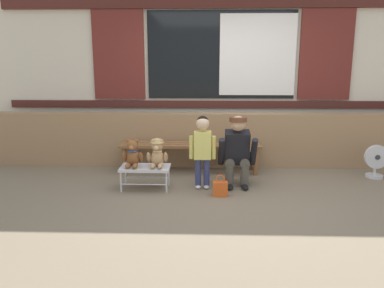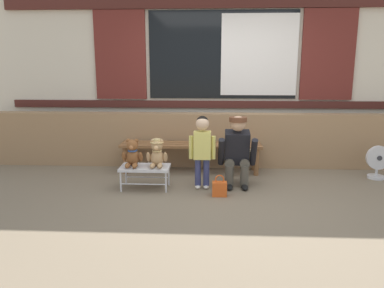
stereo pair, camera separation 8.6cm
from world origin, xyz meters
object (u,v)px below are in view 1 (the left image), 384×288
(floor_fan, at_px, (376,162))
(wooden_bench_long, at_px, (190,148))
(teddy_bear_with_hat, at_px, (157,154))
(teddy_bear_plain, at_px, (133,154))
(small_display_bench, at_px, (145,169))
(handbag_on_ground, at_px, (220,188))
(child_standing, at_px, (203,144))
(adult_crouching, at_px, (238,151))

(floor_fan, bearing_deg, wooden_bench_long, 175.45)
(floor_fan, bearing_deg, teddy_bear_with_hat, -169.12)
(teddy_bear_plain, distance_m, teddy_bear_with_hat, 0.32)
(small_display_bench, height_order, handbag_on_ground, small_display_bench)
(wooden_bench_long, distance_m, small_display_bench, 0.98)
(wooden_bench_long, distance_m, teddy_bear_plain, 1.08)
(teddy_bear_plain, xyz_separation_m, floor_fan, (3.39, 0.59, -0.23))
(teddy_bear_plain, relative_size, child_standing, 0.38)
(teddy_bear_with_hat, bearing_deg, wooden_bench_long, 63.81)
(teddy_bear_with_hat, distance_m, child_standing, 0.60)
(child_standing, distance_m, handbag_on_ground, 0.62)
(adult_crouching, xyz_separation_m, floor_fan, (2.02, 0.41, -0.24))
(child_standing, distance_m, adult_crouching, 0.50)
(teddy_bear_plain, relative_size, handbag_on_ground, 1.34)
(wooden_bench_long, bearing_deg, adult_crouching, -43.57)
(child_standing, xyz_separation_m, floor_fan, (2.48, 0.55, -0.35))
(wooden_bench_long, height_order, child_standing, child_standing)
(wooden_bench_long, xyz_separation_m, adult_crouching, (0.66, -0.62, 0.11))
(wooden_bench_long, xyz_separation_m, teddy_bear_with_hat, (-0.39, -0.80, 0.10))
(small_display_bench, distance_m, floor_fan, 3.28)
(small_display_bench, xyz_separation_m, floor_fan, (3.23, 0.59, -0.03))
(wooden_bench_long, height_order, small_display_bench, wooden_bench_long)
(teddy_bear_plain, distance_m, handbag_on_ground, 1.21)
(small_display_bench, bearing_deg, wooden_bench_long, 55.42)
(child_standing, relative_size, handbag_on_ground, 3.52)
(wooden_bench_long, xyz_separation_m, child_standing, (0.19, -0.76, 0.22))
(small_display_bench, distance_m, child_standing, 0.81)
(child_standing, bearing_deg, small_display_bench, -176.42)
(adult_crouching, height_order, floor_fan, adult_crouching)
(teddy_bear_with_hat, bearing_deg, teddy_bear_plain, -179.87)
(small_display_bench, xyz_separation_m, child_standing, (0.74, 0.05, 0.33))
(adult_crouching, xyz_separation_m, handbag_on_ground, (-0.24, -0.42, -0.38))
(small_display_bench, bearing_deg, handbag_on_ground, -14.08)
(small_display_bench, bearing_deg, teddy_bear_plain, 179.49)
(small_display_bench, height_order, adult_crouching, adult_crouching)
(wooden_bench_long, xyz_separation_m, small_display_bench, (-0.55, -0.80, -0.11))
(adult_crouching, distance_m, floor_fan, 2.07)
(wooden_bench_long, bearing_deg, floor_fan, -4.55)
(small_display_bench, distance_m, teddy_bear_plain, 0.25)
(small_display_bench, relative_size, child_standing, 0.67)
(wooden_bench_long, height_order, teddy_bear_plain, teddy_bear_plain)
(child_standing, relative_size, adult_crouching, 1.01)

